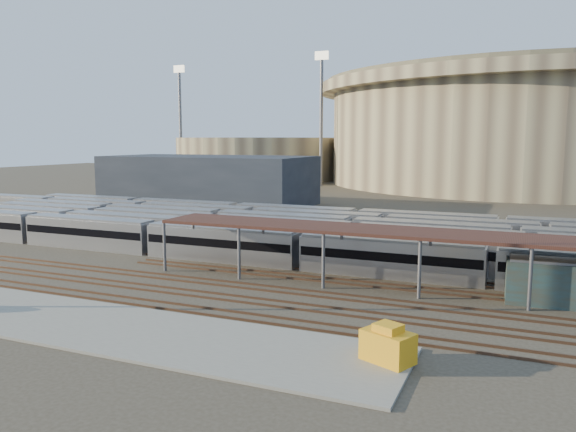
% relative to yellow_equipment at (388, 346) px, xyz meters
% --- Properties ---
extents(ground, '(420.00, 420.00, 0.00)m').
position_rel_yellow_equipment_xyz_m(ground, '(-18.50, 13.66, -1.13)').
color(ground, '#383026').
rests_on(ground, ground).
extents(apron, '(50.00, 9.00, 0.20)m').
position_rel_yellow_equipment_xyz_m(apron, '(-23.50, -1.34, -1.03)').
color(apron, gray).
rests_on(apron, ground).
extents(subway_trains, '(129.29, 23.90, 3.60)m').
position_rel_yellow_equipment_xyz_m(subway_trains, '(-15.31, 32.16, 0.67)').
color(subway_trains, '#AEAFB3').
rests_on(subway_trains, ground).
extents(inspection_shed, '(60.30, 6.00, 5.30)m').
position_rel_yellow_equipment_xyz_m(inspection_shed, '(3.50, 17.66, 3.86)').
color(inspection_shed, slate).
rests_on(inspection_shed, ground).
extents(empty_tracks, '(170.00, 9.62, 0.18)m').
position_rel_yellow_equipment_xyz_m(empty_tracks, '(-18.50, 8.66, -1.04)').
color(empty_tracks, '#4C3323').
rests_on(empty_tracks, ground).
extents(stadium, '(124.00, 124.00, 32.50)m').
position_rel_yellow_equipment_xyz_m(stadium, '(6.50, 153.66, 15.34)').
color(stadium, tan).
rests_on(stadium, ground).
extents(secondary_arena, '(56.00, 56.00, 14.00)m').
position_rel_yellow_equipment_xyz_m(secondary_arena, '(-78.50, 143.66, 5.87)').
color(secondary_arena, tan).
rests_on(secondary_arena, ground).
extents(service_building, '(42.00, 20.00, 10.00)m').
position_rel_yellow_equipment_xyz_m(service_building, '(-53.50, 68.66, 3.87)').
color(service_building, '#1E232D').
rests_on(service_building, ground).
extents(floodlight_0, '(4.00, 1.00, 38.40)m').
position_rel_yellow_equipment_xyz_m(floodlight_0, '(-48.50, 123.66, 19.52)').
color(floodlight_0, slate).
rests_on(floodlight_0, ground).
extents(floodlight_1, '(4.00, 1.00, 38.40)m').
position_rel_yellow_equipment_xyz_m(floodlight_1, '(-103.50, 133.66, 19.52)').
color(floodlight_1, slate).
rests_on(floodlight_1, ground).
extents(floodlight_3, '(4.00, 1.00, 38.40)m').
position_rel_yellow_equipment_xyz_m(floodlight_3, '(-28.50, 173.66, 19.52)').
color(floodlight_3, slate).
rests_on(floodlight_3, ground).
extents(yellow_equipment, '(3.47, 2.90, 1.86)m').
position_rel_yellow_equipment_xyz_m(yellow_equipment, '(0.00, 0.00, 0.00)').
color(yellow_equipment, orange).
rests_on(yellow_equipment, apron).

